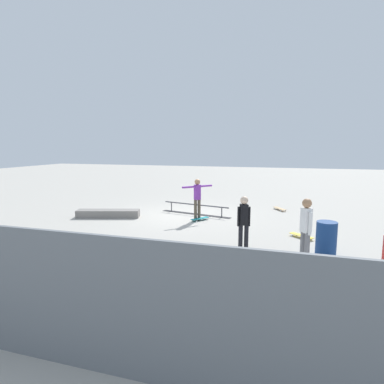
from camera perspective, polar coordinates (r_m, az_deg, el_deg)
ground_plane at (r=13.21m, az=-1.39°, el=-4.11°), size 60.00×60.00×0.00m
grind_rail at (r=13.36m, az=0.62°, el=-3.16°), size 3.10×0.92×0.43m
skate_ledge at (r=13.25m, az=-14.56°, el=-3.69°), size 2.49×1.20×0.30m
skater_main at (r=12.18m, az=0.95°, el=-0.78°), size 0.93×0.97×1.58m
skateboard_main at (r=12.29m, az=1.42°, el=-4.71°), size 0.60×0.78×0.09m
bystander_black_shirt at (r=8.55m, az=9.11°, el=-5.15°), size 0.35×0.23×1.53m
bystander_white_shirt at (r=8.06m, az=19.42°, el=-6.01°), size 0.28×0.34×1.61m
loose_skateboard_yellow at (r=10.58m, az=18.74°, el=-7.30°), size 0.74×0.67×0.09m
loose_skateboard_natural at (r=14.72m, az=15.20°, el=-2.83°), size 0.60×0.78×0.09m
trash_bin at (r=9.02m, az=22.58°, el=-7.67°), size 0.51×0.51×0.91m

